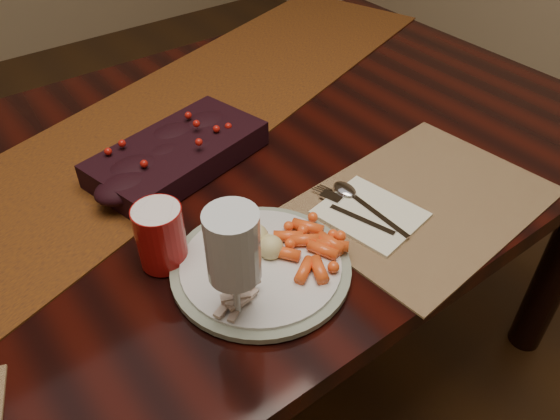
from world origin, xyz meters
TOP-DOWN VIEW (x-y plane):
  - floor at (0.00, 0.00)m, footprint 5.00×5.00m
  - dining_table at (0.00, 0.00)m, footprint 1.80×1.00m
  - table_runner at (-0.05, 0.13)m, footprint 1.92×0.98m
  - centerpiece at (-0.01, 0.02)m, footprint 0.36×0.24m
  - placemat_main at (0.28, -0.33)m, footprint 0.46×0.35m
  - dinner_plate at (-0.05, -0.30)m, footprint 0.34×0.34m
  - baby_carrots at (0.01, -0.33)m, footprint 0.14×0.12m
  - mashed_potatoes at (-0.02, -0.27)m, footprint 0.10×0.09m
  - turkey_shreds at (-0.12, -0.34)m, footprint 0.08×0.07m
  - napkin at (0.18, -0.31)m, footprint 0.17×0.18m
  - fork at (0.15, -0.29)m, footprint 0.07×0.15m
  - spoon at (0.18, -0.30)m, footprint 0.03×0.16m
  - red_cup at (-0.15, -0.19)m, footprint 0.09×0.09m
  - wine_glass at (-0.12, -0.36)m, footprint 0.08×0.08m

SIDE VIEW (x-z plane):
  - floor at x=0.00m, z-range 0.00..0.00m
  - dining_table at x=0.00m, z-range 0.00..0.75m
  - table_runner at x=-0.05m, z-range 0.75..0.75m
  - placemat_main at x=0.28m, z-range 0.75..0.75m
  - napkin at x=0.18m, z-range 0.75..0.76m
  - fork at x=0.15m, z-range 0.76..0.76m
  - spoon at x=0.18m, z-range 0.76..0.76m
  - dinner_plate at x=-0.05m, z-range 0.75..0.77m
  - turkey_shreds at x=-0.12m, z-range 0.77..0.78m
  - baby_carrots at x=0.01m, z-range 0.77..0.79m
  - centerpiece at x=-0.01m, z-range 0.75..0.82m
  - mashed_potatoes at x=-0.02m, z-range 0.77..0.81m
  - red_cup at x=-0.15m, z-range 0.75..0.86m
  - wine_glass at x=-0.12m, z-range 0.75..0.95m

